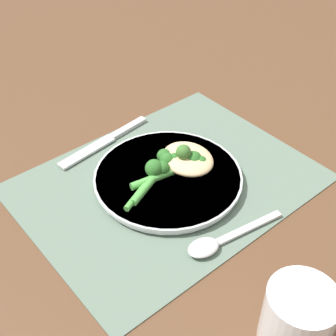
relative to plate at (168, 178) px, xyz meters
name	(u,v)px	position (x,y,z in m)	size (l,w,h in m)	color
ground_plane	(168,183)	(0.00, 0.00, -0.01)	(3.00, 3.00, 0.00)	brown
placemat	(168,182)	(0.00, 0.00, -0.01)	(0.47, 0.35, 0.00)	slate
plate	(168,178)	(0.00, 0.00, 0.00)	(0.24, 0.24, 0.01)	silver
chicken_fillet	(188,159)	(0.04, 0.00, 0.02)	(0.09, 0.10, 0.02)	#DBBC89
pesto_dollop_primary	(182,151)	(0.03, 0.00, 0.04)	(0.02, 0.02, 0.02)	#3D702D
broccoli_stalk_front	(187,164)	(0.03, -0.01, 0.02)	(0.13, 0.05, 0.03)	#51A847
broccoli_stalk_right	(164,165)	(0.00, 0.01, 0.02)	(0.13, 0.07, 0.03)	#51A847
broccoli_stalk_rear	(155,172)	(-0.02, 0.01, 0.02)	(0.11, 0.06, 0.03)	#51A847
knife	(106,141)	(-0.02, 0.16, -0.01)	(0.20, 0.04, 0.01)	silver
spoon	(214,243)	(-0.04, -0.15, 0.00)	(0.17, 0.05, 0.01)	silver
water_glass	(298,318)	(-0.06, -0.31, 0.03)	(0.08, 0.08, 0.09)	silver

